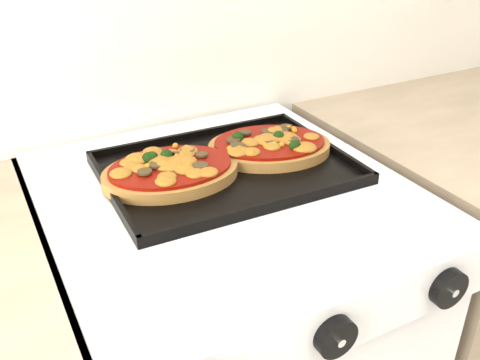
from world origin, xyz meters
TOP-DOWN VIEW (x-y plane):
  - control_panel at (-0.04, 1.39)m, footprint 0.60×0.02m
  - knob_center at (-0.04, 1.37)m, footprint 0.06×0.02m
  - knob_right at (0.15, 1.37)m, footprint 0.06×0.02m
  - baking_tray at (-0.01, 1.74)m, footprint 0.43×0.32m
  - pizza_left at (-0.11, 1.74)m, footprint 0.25×0.19m
  - pizza_right at (0.09, 1.75)m, footprint 0.27×0.23m

SIDE VIEW (x-z plane):
  - control_panel at x=-0.04m, z-range 0.81..0.90m
  - knob_center at x=-0.04m, z-range 0.83..0.88m
  - knob_right at x=0.15m, z-range 0.83..0.88m
  - baking_tray at x=-0.01m, z-range 0.91..0.93m
  - pizza_right at x=0.09m, z-range 0.92..0.95m
  - pizza_left at x=-0.11m, z-range 0.92..0.95m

